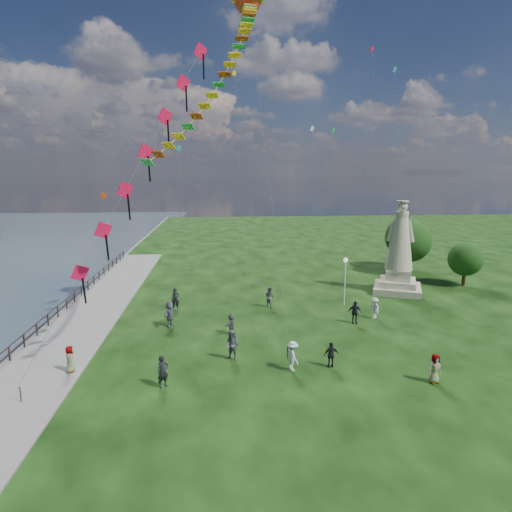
{
  "coord_description": "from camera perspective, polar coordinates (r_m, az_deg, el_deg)",
  "views": [
    {
      "loc": [
        -3.61,
        -21.37,
        11.25
      ],
      "look_at": [
        -1.0,
        8.0,
        5.5
      ],
      "focal_mm": 30.0,
      "sensor_mm": 36.0,
      "label": 1
    }
  ],
  "objects": [
    {
      "name": "lamppost",
      "position": [
        37.08,
        11.81,
        -2.02
      ],
      "size": [
        0.39,
        0.39,
        4.19
      ],
      "color": "silver",
      "rests_on": "ground"
    },
    {
      "name": "person_6",
      "position": [
        36.37,
        -10.69,
        -5.64
      ],
      "size": [
        0.7,
        0.48,
        1.87
      ],
      "primitive_type": "imported",
      "rotation": [
        0.0,
        0.0,
        0.05
      ],
      "color": "black",
      "rests_on": "ground"
    },
    {
      "name": "red_kite_train",
      "position": [
        26.36,
        -14.73,
        12.43
      ],
      "size": [
        9.41,
        9.35,
        19.36
      ],
      "color": "black",
      "rests_on": "ground"
    },
    {
      "name": "person_10",
      "position": [
        27.11,
        -23.54,
        -12.67
      ],
      "size": [
        0.71,
        0.87,
        1.54
      ],
      "primitive_type": "imported",
      "rotation": [
        0.0,
        0.0,
        1.96
      ],
      "color": "#595960",
      "rests_on": "ground"
    },
    {
      "name": "person_11",
      "position": [
        30.59,
        -3.33,
        -9.04
      ],
      "size": [
        1.11,
        1.54,
        1.53
      ],
      "primitive_type": "imported",
      "rotation": [
        0.0,
        0.0,
        4.32
      ],
      "color": "#595960",
      "rests_on": "ground"
    },
    {
      "name": "tree_row",
      "position": [
        51.3,
        20.54,
        1.76
      ],
      "size": [
        7.4,
        12.01,
        6.18
      ],
      "color": "#382314",
      "rests_on": "ground"
    },
    {
      "name": "serpent_kite",
      "position": [
        33.53,
        -1.23,
        30.64
      ],
      "size": [
        7.59,
        13.05,
        23.68
      ],
      "color": "black",
      "rests_on": "ground"
    },
    {
      "name": "person_0",
      "position": [
        24.01,
        -12.32,
        -14.8
      ],
      "size": [
        0.77,
        0.73,
        1.77
      ],
      "primitive_type": "imported",
      "rotation": [
        0.0,
        0.0,
        0.67
      ],
      "color": "black",
      "rests_on": "ground"
    },
    {
      "name": "person_7",
      "position": [
        36.51,
        1.83,
        -5.47
      ],
      "size": [
        0.95,
        1.0,
        1.76
      ],
      "primitive_type": "imported",
      "rotation": [
        0.0,
        0.0,
        2.25
      ],
      "color": "#595960",
      "rests_on": "ground"
    },
    {
      "name": "person_3",
      "position": [
        26.06,
        9.98,
        -12.84
      ],
      "size": [
        0.95,
        0.56,
        1.55
      ],
      "primitive_type": "imported",
      "rotation": [
        0.0,
        0.0,
        3.25
      ],
      "color": "black",
      "rests_on": "ground"
    },
    {
      "name": "person_5",
      "position": [
        32.68,
        -11.41,
        -7.53
      ],
      "size": [
        1.5,
        1.95,
        1.94
      ],
      "primitive_type": "imported",
      "rotation": [
        0.0,
        0.0,
        1.11
      ],
      "color": "#595960",
      "rests_on": "ground"
    },
    {
      "name": "statue",
      "position": [
        42.7,
        18.54,
        -0.29
      ],
      "size": [
        5.62,
        5.62,
        8.7
      ],
      "rotation": [
        0.0,
        0.0,
        -0.41
      ],
      "color": "tan",
      "rests_on": "ground"
    },
    {
      "name": "small_kites",
      "position": [
        44.42,
        4.43,
        14.44
      ],
      "size": [
        28.61,
        14.4,
        24.07
      ],
      "color": "teal",
      "rests_on": "ground"
    },
    {
      "name": "person_1",
      "position": [
        26.55,
        -3.18,
        -11.82
      ],
      "size": [
        1.08,
        0.99,
        1.9
      ],
      "primitive_type": "imported",
      "rotation": [
        0.0,
        0.0,
        -0.61
      ],
      "color": "#595960",
      "rests_on": "ground"
    },
    {
      "name": "person_2",
      "position": [
        25.37,
        4.91,
        -13.14
      ],
      "size": [
        0.9,
        1.26,
        1.76
      ],
      "primitive_type": "imported",
      "rotation": [
        0.0,
        0.0,
        1.88
      ],
      "color": "silver",
      "rests_on": "ground"
    },
    {
      "name": "waterfront",
      "position": [
        34.42,
        -24.83,
        -9.22
      ],
      "size": [
        200.0,
        200.0,
        1.51
      ],
      "color": "#303D48",
      "rests_on": "ground"
    },
    {
      "name": "person_4",
      "position": [
        25.84,
        22.73,
        -13.67
      ],
      "size": [
        0.91,
        0.7,
        1.65
      ],
      "primitive_type": "imported",
      "rotation": [
        0.0,
        0.0,
        0.29
      ],
      "color": "#595960",
      "rests_on": "ground"
    },
    {
      "name": "person_9",
      "position": [
        33.46,
        13.02,
        -7.31
      ],
      "size": [
        1.08,
        0.62,
        1.76
      ],
      "primitive_type": "imported",
      "rotation": [
        0.0,
        0.0,
        -0.09
      ],
      "color": "black",
      "rests_on": "ground"
    },
    {
      "name": "person_8",
      "position": [
        34.98,
        15.52,
        -6.69
      ],
      "size": [
        0.84,
        1.2,
        1.68
      ],
      "primitive_type": "imported",
      "rotation": [
        0.0,
        0.0,
        -1.29
      ],
      "color": "silver",
      "rests_on": "ground"
    }
  ]
}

